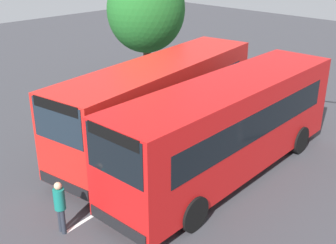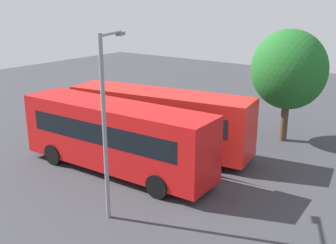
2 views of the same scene
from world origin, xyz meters
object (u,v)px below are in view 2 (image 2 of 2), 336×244
at_px(bus_center_left, 115,135).
at_px(depot_tree, 289,70).
at_px(pedestrian, 59,125).
at_px(bus_far_left, 159,119).
at_px(street_lamp, 106,115).

height_order(bus_center_left, depot_tree, depot_tree).
relative_size(bus_center_left, depot_tree, 1.58).
xyz_separation_m(pedestrian, depot_tree, (-10.80, -8.10, 3.32)).
distance_m(bus_far_left, street_lamp, 7.38).
relative_size(bus_far_left, depot_tree, 1.60).
xyz_separation_m(bus_far_left, street_lamp, (-2.67, 6.52, 2.20)).
bearing_deg(street_lamp, pedestrian, 40.22).
height_order(bus_far_left, depot_tree, depot_tree).
distance_m(bus_far_left, depot_tree, 8.06).
xyz_separation_m(bus_far_left, pedestrian, (5.96, 2.11, -0.93)).
bearing_deg(bus_center_left, bus_far_left, -93.60).
xyz_separation_m(bus_center_left, street_lamp, (-2.72, 3.14, 2.20)).
xyz_separation_m(bus_far_left, depot_tree, (-4.84, -5.99, 2.39)).
xyz_separation_m(street_lamp, depot_tree, (-2.17, -12.51, 0.19)).
distance_m(street_lamp, depot_tree, 12.70).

